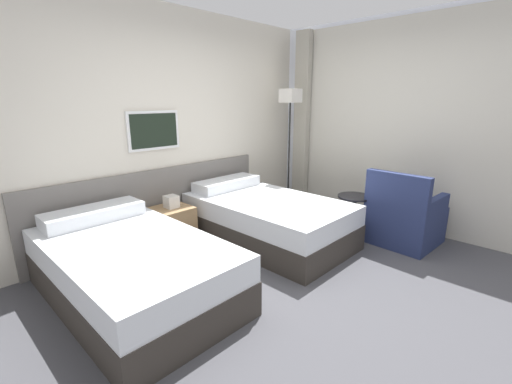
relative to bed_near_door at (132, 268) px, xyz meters
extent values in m
plane|color=#47474C|center=(1.20, -0.96, -0.27)|extent=(16.00, 16.00, 0.00)
cube|color=beige|center=(1.20, 1.02, 1.08)|extent=(10.00, 0.06, 2.70)
cube|color=slate|center=(0.86, 0.97, 0.17)|extent=(3.02, 0.04, 0.87)
cube|color=white|center=(0.86, 0.97, 1.05)|extent=(0.64, 0.03, 0.44)
cube|color=black|center=(0.86, 0.96, 1.05)|extent=(0.58, 0.01, 0.38)
cube|color=white|center=(3.36, -1.23, 1.08)|extent=(0.06, 4.45, 2.70)
cube|color=beige|center=(3.32, -1.23, 1.05)|extent=(0.03, 4.09, 2.64)
cube|color=#A8A393|center=(3.23, 0.64, 1.05)|extent=(0.10, 0.24, 2.64)
cube|color=#332D28|center=(0.00, -0.03, -0.12)|extent=(1.14, 1.94, 0.29)
cube|color=silver|center=(0.00, -0.03, 0.14)|extent=(1.12, 1.92, 0.23)
cube|color=silver|center=(0.00, 0.71, 0.31)|extent=(0.91, 0.34, 0.13)
cube|color=#332D28|center=(1.72, -0.03, -0.12)|extent=(1.14, 1.94, 0.29)
cube|color=silver|center=(1.72, -0.03, 0.14)|extent=(1.12, 1.92, 0.23)
cube|color=silver|center=(1.72, 0.71, 0.31)|extent=(0.91, 0.34, 0.13)
cube|color=#9E7A51|center=(0.86, 0.70, -0.04)|extent=(0.41, 0.42, 0.46)
cube|color=silver|center=(0.86, 0.70, 0.26)|extent=(0.14, 0.14, 0.14)
cylinder|color=black|center=(2.82, 0.55, -0.26)|extent=(0.24, 0.24, 0.02)
cylinder|color=black|center=(2.82, 0.55, 0.55)|extent=(0.02, 0.02, 1.60)
cube|color=silver|center=(2.82, 0.55, 1.44)|extent=(0.24, 0.24, 0.19)
cylinder|color=black|center=(2.55, -0.70, -0.26)|extent=(0.27, 0.27, 0.01)
cylinder|color=black|center=(2.55, -0.70, -0.01)|extent=(0.05, 0.05, 0.49)
cylinder|color=black|center=(2.55, -0.70, 0.25)|extent=(0.42, 0.42, 0.02)
cube|color=navy|center=(2.82, -1.23, -0.05)|extent=(0.76, 0.74, 0.43)
cube|color=navy|center=(2.51, -1.21, 0.39)|extent=(0.13, 0.71, 0.46)
cube|color=navy|center=(2.81, -1.54, 0.25)|extent=(0.62, 0.12, 0.18)
cube|color=navy|center=(2.84, -0.92, 0.25)|extent=(0.62, 0.12, 0.18)
camera|label=1|loc=(-1.18, -2.61, 1.40)|focal=24.00mm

